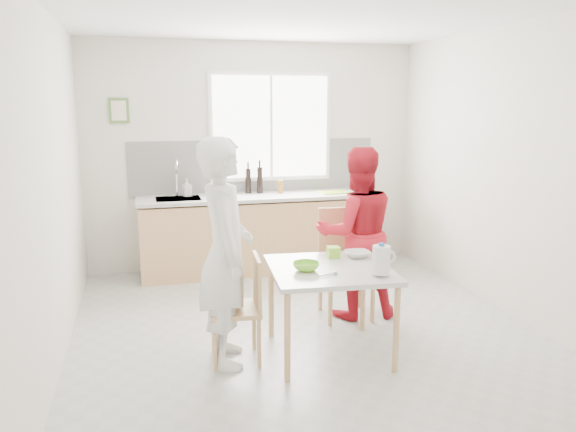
# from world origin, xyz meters

# --- Properties ---
(ground) EXTENTS (4.50, 4.50, 0.00)m
(ground) POSITION_xyz_m (0.00, 0.00, 0.00)
(ground) COLOR #B7B7B2
(ground) RESTS_ON ground
(room_shell) EXTENTS (4.50, 4.50, 4.50)m
(room_shell) POSITION_xyz_m (0.00, 0.00, 1.64)
(room_shell) COLOR silver
(room_shell) RESTS_ON ground
(window) EXTENTS (1.50, 0.06, 1.30)m
(window) POSITION_xyz_m (0.20, 2.23, 1.70)
(window) COLOR white
(window) RESTS_ON room_shell
(backsplash) EXTENTS (3.00, 0.02, 0.65)m
(backsplash) POSITION_xyz_m (0.00, 2.24, 1.23)
(backsplash) COLOR white
(backsplash) RESTS_ON room_shell
(picture_frame) EXTENTS (0.22, 0.03, 0.28)m
(picture_frame) POSITION_xyz_m (-1.55, 2.23, 1.90)
(picture_frame) COLOR #527D38
(picture_frame) RESTS_ON room_shell
(kitchen_counter) EXTENTS (2.84, 0.64, 1.37)m
(kitchen_counter) POSITION_xyz_m (-0.00, 1.95, 0.42)
(kitchen_counter) COLOR #D8B374
(kitchen_counter) RESTS_ON ground
(dining_table) EXTENTS (1.01, 1.01, 0.72)m
(dining_table) POSITION_xyz_m (0.06, -0.43, 0.64)
(dining_table) COLOR silver
(dining_table) RESTS_ON ground
(chair_left) EXTENTS (0.42, 0.42, 0.83)m
(chair_left) POSITION_xyz_m (-0.63, -0.37, 0.46)
(chair_left) COLOR #D8B374
(chair_left) RESTS_ON ground
(chair_far) EXTENTS (0.50, 0.50, 1.01)m
(chair_far) POSITION_xyz_m (0.47, 0.36, 0.56)
(chair_far) COLOR #D8B374
(chair_far) RESTS_ON ground
(person_white) EXTENTS (0.47, 0.67, 1.75)m
(person_white) POSITION_xyz_m (-0.75, -0.36, 0.87)
(person_white) COLOR white
(person_white) RESTS_ON ground
(person_red) EXTENTS (0.82, 0.67, 1.60)m
(person_red) POSITION_xyz_m (0.56, 0.29, 0.80)
(person_red) COLOR red
(person_red) RESTS_ON ground
(bowl_green) EXTENTS (0.22, 0.22, 0.06)m
(bowl_green) POSITION_xyz_m (-0.15, -0.46, 0.75)
(bowl_green) COLOR #7ED531
(bowl_green) RESTS_ON dining_table
(bowl_white) EXTENTS (0.22, 0.22, 0.05)m
(bowl_white) POSITION_xyz_m (0.38, -0.21, 0.74)
(bowl_white) COLOR silver
(bowl_white) RESTS_ON dining_table
(milk_jug) EXTENTS (0.18, 0.13, 0.23)m
(milk_jug) POSITION_xyz_m (0.36, -0.74, 0.84)
(milk_jug) COLOR white
(milk_jug) RESTS_ON dining_table
(green_box) EXTENTS (0.11, 0.11, 0.09)m
(green_box) POSITION_xyz_m (0.18, -0.16, 0.76)
(green_box) COLOR #8ED932
(green_box) RESTS_ON dining_table
(spoon) EXTENTS (0.16, 0.05, 0.01)m
(spoon) POSITION_xyz_m (-0.04, -0.64, 0.73)
(spoon) COLOR #A5A5AA
(spoon) RESTS_ON dining_table
(cutting_board) EXTENTS (0.37, 0.28, 0.01)m
(cutting_board) POSITION_xyz_m (0.90, 1.90, 0.93)
(cutting_board) COLOR #A2CD2F
(cutting_board) RESTS_ON kitchen_counter
(wine_bottle_a) EXTENTS (0.07, 0.07, 0.32)m
(wine_bottle_a) POSITION_xyz_m (0.03, 2.09, 1.08)
(wine_bottle_a) COLOR black
(wine_bottle_a) RESTS_ON kitchen_counter
(wine_bottle_b) EXTENTS (0.07, 0.07, 0.30)m
(wine_bottle_b) POSITION_xyz_m (-0.11, 2.12, 1.07)
(wine_bottle_b) COLOR black
(wine_bottle_b) RESTS_ON kitchen_counter
(jar_amber) EXTENTS (0.06, 0.06, 0.16)m
(jar_amber) POSITION_xyz_m (0.26, 2.02, 1.00)
(jar_amber) COLOR #986321
(jar_amber) RESTS_ON kitchen_counter
(soap_bottle) EXTENTS (0.11, 0.11, 0.20)m
(soap_bottle) POSITION_xyz_m (-0.84, 2.09, 1.02)
(soap_bottle) COLOR #999999
(soap_bottle) RESTS_ON kitchen_counter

